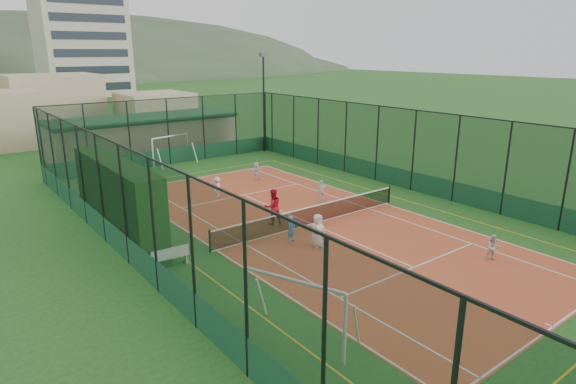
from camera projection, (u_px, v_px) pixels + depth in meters
name	position (u px, v px, depth m)	size (l,w,h in m)	color
ground	(312.00, 224.00, 24.33)	(300.00, 300.00, 0.00)	#27501B
court_slab	(312.00, 224.00, 24.33)	(11.17, 23.97, 0.01)	#AD4726
tennis_net	(312.00, 214.00, 24.18)	(11.67, 0.12, 1.06)	black
perimeter_fence	(313.00, 176.00, 23.62)	(18.12, 34.12, 5.00)	black
floodlight_ne	(264.00, 103.00, 40.82)	(0.60, 0.26, 8.25)	black
clubhouse	(144.00, 135.00, 40.64)	(15.20, 7.20, 3.15)	tan
apartment_tower	(78.00, 14.00, 89.55)	(15.00, 12.00, 30.00)	beige
hedge_left	(118.00, 201.00, 21.97)	(1.27, 8.45, 3.70)	black
white_bench	(169.00, 256.00, 19.47)	(1.57, 0.43, 0.88)	white
futsal_goal_near	(293.00, 314.00, 13.95)	(0.99, 3.39, 2.19)	white
futsal_goal_far	(171.00, 150.00, 37.02)	(3.34, 0.97, 2.15)	white
child_near_left	(318.00, 231.00, 21.32)	(0.74, 0.48, 1.52)	silver
child_near_mid	(291.00, 229.00, 21.93)	(0.45, 0.30, 1.25)	#447FC3
child_near_right	(493.00, 247.00, 20.00)	(0.55, 0.43, 1.12)	silver
child_far_left	(217.00, 187.00, 28.58)	(0.81, 0.46, 1.25)	silver
child_far_right	(321.00, 191.00, 27.67)	(0.76, 0.32, 1.30)	white
child_far_back	(256.00, 171.00, 32.55)	(1.12, 0.36, 1.20)	white
coach	(273.00, 207.00, 24.07)	(0.90, 0.70, 1.85)	red
tennis_balls	(277.00, 218.00, 25.11)	(5.22, 1.52, 0.07)	#CCE033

